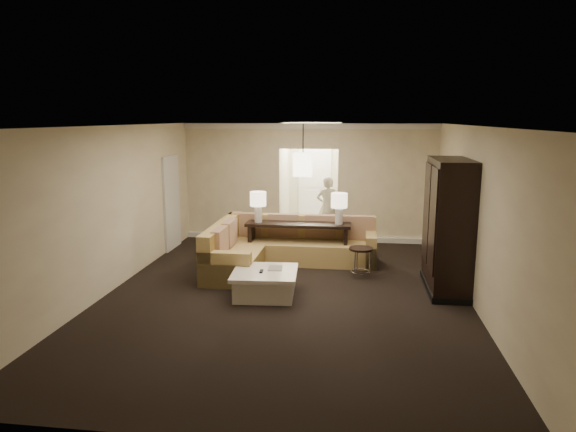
# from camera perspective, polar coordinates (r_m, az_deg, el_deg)

# --- Properties ---
(ground) EXTENTS (8.00, 8.00, 0.00)m
(ground) POSITION_cam_1_polar(r_m,az_deg,el_deg) (8.71, -0.24, -8.77)
(ground) COLOR black
(ground) RESTS_ON ground
(wall_back) EXTENTS (6.00, 0.04, 2.80)m
(wall_back) POSITION_cam_1_polar(r_m,az_deg,el_deg) (12.27, 2.28, 3.72)
(wall_back) COLOR beige
(wall_back) RESTS_ON ground
(wall_front) EXTENTS (6.00, 0.04, 2.80)m
(wall_front) POSITION_cam_1_polar(r_m,az_deg,el_deg) (4.54, -7.16, -8.92)
(wall_front) COLOR beige
(wall_front) RESTS_ON ground
(wall_left) EXTENTS (0.04, 8.00, 2.80)m
(wall_left) POSITION_cam_1_polar(r_m,az_deg,el_deg) (9.23, -19.03, 0.75)
(wall_left) COLOR beige
(wall_left) RESTS_ON ground
(wall_right) EXTENTS (0.04, 8.00, 2.80)m
(wall_right) POSITION_cam_1_polar(r_m,az_deg,el_deg) (8.48, 20.27, -0.19)
(wall_right) COLOR beige
(wall_right) RESTS_ON ground
(ceiling) EXTENTS (6.00, 8.00, 0.02)m
(ceiling) POSITION_cam_1_polar(r_m,az_deg,el_deg) (8.20, -0.25, 9.98)
(ceiling) COLOR silver
(ceiling) RESTS_ON wall_back
(crown_molding) EXTENTS (6.00, 0.10, 0.12)m
(crown_molding) POSITION_cam_1_polar(r_m,az_deg,el_deg) (12.13, 2.31, 9.94)
(crown_molding) COLOR silver
(crown_molding) RESTS_ON wall_back
(baseboard) EXTENTS (6.00, 0.10, 0.12)m
(baseboard) POSITION_cam_1_polar(r_m,az_deg,el_deg) (12.46, 2.21, -2.43)
(baseboard) COLOR silver
(baseboard) RESTS_ON ground
(side_door) EXTENTS (0.05, 0.90, 2.10)m
(side_door) POSITION_cam_1_polar(r_m,az_deg,el_deg) (11.81, -12.79, 1.46)
(side_door) COLOR silver
(side_door) RESTS_ON ground
(foyer) EXTENTS (1.44, 2.02, 2.80)m
(foyer) POSITION_cam_1_polar(r_m,az_deg,el_deg) (13.61, 2.80, 4.00)
(foyer) COLOR white
(foyer) RESTS_ON ground
(sectional_sofa) EXTENTS (3.14, 2.50, 0.94)m
(sectional_sofa) POSITION_cam_1_polar(r_m,az_deg,el_deg) (10.28, -1.06, -3.50)
(sectional_sofa) COLOR brown
(sectional_sofa) RESTS_ON ground
(coffee_table) EXTENTS (1.13, 1.13, 0.45)m
(coffee_table) POSITION_cam_1_polar(r_m,az_deg,el_deg) (8.63, -2.57, -7.42)
(coffee_table) COLOR white
(coffee_table) RESTS_ON ground
(console_table) EXTENTS (2.13, 0.49, 0.82)m
(console_table) POSITION_cam_1_polar(r_m,az_deg,el_deg) (10.48, 1.13, -2.57)
(console_table) COLOR black
(console_table) RESTS_ON ground
(armoire) EXTENTS (0.67, 1.57, 2.26)m
(armoire) POSITION_cam_1_polar(r_m,az_deg,el_deg) (9.11, 17.36, -1.32)
(armoire) COLOR black
(armoire) RESTS_ON ground
(drink_table) EXTENTS (0.44, 0.44, 0.55)m
(drink_table) POSITION_cam_1_polar(r_m,az_deg,el_deg) (9.66, 8.09, -4.42)
(drink_table) COLOR black
(drink_table) RESTS_ON ground
(table_lamp_left) EXTENTS (0.33, 0.33, 0.63)m
(table_lamp_left) POSITION_cam_1_polar(r_m,az_deg,el_deg) (10.45, -3.34, 1.57)
(table_lamp_left) COLOR silver
(table_lamp_left) RESTS_ON console_table
(table_lamp_right) EXTENTS (0.33, 0.33, 0.63)m
(table_lamp_right) POSITION_cam_1_polar(r_m,az_deg,el_deg) (10.28, 5.71, 1.38)
(table_lamp_right) COLOR silver
(table_lamp_right) RESTS_ON console_table
(pendant_light) EXTENTS (0.38, 0.38, 1.09)m
(pendant_light) POSITION_cam_1_polar(r_m,az_deg,el_deg) (10.92, 1.67, 5.76)
(pendant_light) COLOR black
(pendant_light) RESTS_ON ceiling
(person) EXTENTS (0.66, 0.48, 1.69)m
(person) POSITION_cam_1_polar(r_m,az_deg,el_deg) (12.61, 4.42, 1.35)
(person) COLOR beige
(person) RESTS_ON ground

